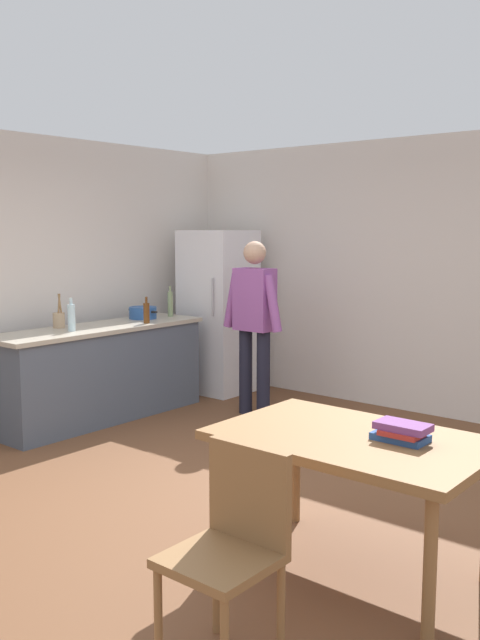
{
  "coord_description": "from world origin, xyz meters",
  "views": [
    {
      "loc": [
        3.17,
        -3.37,
        1.82
      ],
      "look_at": [
        -0.43,
        0.99,
        1.07
      ],
      "focal_mm": 38.92,
      "sensor_mm": 36.0,
      "label": 1
    }
  ],
  "objects_px": {
    "refrigerator": "(218,311)",
    "bottle_vinegar_tall": "(170,303)",
    "cooking_pot": "(143,313)",
    "person": "(254,316)",
    "bottle_water_clear": "(71,317)",
    "utensil_jar": "(59,319)",
    "chair": "(233,539)",
    "bottle_beer_brown": "(146,313)",
    "book_stack": "(402,432)",
    "dining_table": "(352,450)"
  },
  "relations": [
    {
      "from": "chair",
      "to": "utensil_jar",
      "type": "bearing_deg",
      "value": 157.57
    },
    {
      "from": "bottle_water_clear",
      "to": "bottle_beer_brown",
      "type": "distance_m",
      "value": 0.8
    },
    {
      "from": "dining_table",
      "to": "utensil_jar",
      "type": "height_order",
      "value": "utensil_jar"
    },
    {
      "from": "book_stack",
      "to": "refrigerator",
      "type": "bearing_deg",
      "value": 143.38
    },
    {
      "from": "bottle_water_clear",
      "to": "bottle_beer_brown",
      "type": "bearing_deg",
      "value": 79.91
    },
    {
      "from": "bottle_vinegar_tall",
      "to": "person",
      "type": "bearing_deg",
      "value": 4.87
    },
    {
      "from": "cooking_pot",
      "to": "person",
      "type": "bearing_deg",
      "value": 19.27
    },
    {
      "from": "refrigerator",
      "to": "person",
      "type": "bearing_deg",
      "value": -30.23
    },
    {
      "from": "cooking_pot",
      "to": "bottle_vinegar_tall",
      "type": "bearing_deg",
      "value": 74.16
    },
    {
      "from": "chair",
      "to": "book_stack",
      "type": "xyz_separation_m",
      "value": [
        0.24,
        1.03,
        0.26
      ]
    },
    {
      "from": "chair",
      "to": "bottle_vinegar_tall",
      "type": "bearing_deg",
      "value": 142.04
    },
    {
      "from": "cooking_pot",
      "to": "bottle_beer_brown",
      "type": "height_order",
      "value": "bottle_beer_brown"
    },
    {
      "from": "chair",
      "to": "bottle_beer_brown",
      "type": "distance_m",
      "value": 4.08
    },
    {
      "from": "dining_table",
      "to": "bottle_water_clear",
      "type": "distance_m",
      "value": 3.43
    },
    {
      "from": "refrigerator",
      "to": "bottle_water_clear",
      "type": "bearing_deg",
      "value": -91.04
    },
    {
      "from": "refrigerator",
      "to": "bottle_vinegar_tall",
      "type": "distance_m",
      "value": 0.67
    },
    {
      "from": "cooking_pot",
      "to": "bottle_water_clear",
      "type": "xyz_separation_m",
      "value": [
        0.16,
        -1.01,
        0.07
      ]
    },
    {
      "from": "chair",
      "to": "bottle_vinegar_tall",
      "type": "relative_size",
      "value": 2.84
    },
    {
      "from": "utensil_jar",
      "to": "bottle_beer_brown",
      "type": "bearing_deg",
      "value": 60.71
    },
    {
      "from": "book_stack",
      "to": "bottle_water_clear",
      "type": "bearing_deg",
      "value": 169.4
    },
    {
      "from": "refrigerator",
      "to": "bottle_vinegar_tall",
      "type": "relative_size",
      "value": 5.62
    },
    {
      "from": "bottle_water_clear",
      "to": "book_stack",
      "type": "relative_size",
      "value": 1.05
    },
    {
      "from": "person",
      "to": "chair",
      "type": "xyz_separation_m",
      "value": [
        2.35,
        -3.11,
        -0.44
      ]
    },
    {
      "from": "utensil_jar",
      "to": "person",
      "type": "bearing_deg",
      "value": 47.17
    },
    {
      "from": "book_stack",
      "to": "cooking_pot",
      "type": "bearing_deg",
      "value": 155.8
    },
    {
      "from": "chair",
      "to": "bottle_beer_brown",
      "type": "relative_size",
      "value": 3.5
    },
    {
      "from": "utensil_jar",
      "to": "bottle_vinegar_tall",
      "type": "distance_m",
      "value": 1.28
    },
    {
      "from": "refrigerator",
      "to": "chair",
      "type": "bearing_deg",
      "value": -48.03
    },
    {
      "from": "person",
      "to": "bottle_vinegar_tall",
      "type": "bearing_deg",
      "value": -175.13
    },
    {
      "from": "cooking_pot",
      "to": "utensil_jar",
      "type": "bearing_deg",
      "value": -96.52
    },
    {
      "from": "utensil_jar",
      "to": "book_stack",
      "type": "height_order",
      "value": "utensil_jar"
    },
    {
      "from": "utensil_jar",
      "to": "bottle_water_clear",
      "type": "xyz_separation_m",
      "value": [
        0.27,
        -0.06,
        0.05
      ]
    },
    {
      "from": "refrigerator",
      "to": "book_stack",
      "type": "height_order",
      "value": "refrigerator"
    },
    {
      "from": "cooking_pot",
      "to": "bottle_water_clear",
      "type": "distance_m",
      "value": 1.02
    },
    {
      "from": "person",
      "to": "bottle_water_clear",
      "type": "xyz_separation_m",
      "value": [
        -0.99,
        -1.41,
        0.05
      ]
    },
    {
      "from": "person",
      "to": "bottle_vinegar_tall",
      "type": "relative_size",
      "value": 5.31
    },
    {
      "from": "utensil_jar",
      "to": "bottle_water_clear",
      "type": "bearing_deg",
      "value": -12.26
    },
    {
      "from": "cooking_pot",
      "to": "bottle_vinegar_tall",
      "type": "height_order",
      "value": "bottle_vinegar_tall"
    },
    {
      "from": "person",
      "to": "refrigerator",
      "type": "bearing_deg",
      "value": 149.77
    },
    {
      "from": "utensil_jar",
      "to": "book_stack",
      "type": "xyz_separation_m",
      "value": [
        3.85,
        -0.73,
        -0.18
      ]
    },
    {
      "from": "person",
      "to": "dining_table",
      "type": "xyz_separation_m",
      "value": [
        2.35,
        -2.15,
        -0.31
      ]
    },
    {
      "from": "refrigerator",
      "to": "cooking_pot",
      "type": "height_order",
      "value": "refrigerator"
    },
    {
      "from": "book_stack",
      "to": "bottle_beer_brown",
      "type": "bearing_deg",
      "value": 157.08
    },
    {
      "from": "utensil_jar",
      "to": "bottle_water_clear",
      "type": "distance_m",
      "value": 0.28
    },
    {
      "from": "chair",
      "to": "cooking_pot",
      "type": "relative_size",
      "value": 2.28
    },
    {
      "from": "utensil_jar",
      "to": "bottle_beer_brown",
      "type": "xyz_separation_m",
      "value": [
        0.41,
        0.73,
        0.03
      ]
    },
    {
      "from": "cooking_pot",
      "to": "bottle_vinegar_tall",
      "type": "relative_size",
      "value": 1.25
    },
    {
      "from": "person",
      "to": "chair",
      "type": "distance_m",
      "value": 3.93
    },
    {
      "from": "chair",
      "to": "cooking_pot",
      "type": "xyz_separation_m",
      "value": [
        -3.49,
        2.71,
        0.43
      ]
    },
    {
      "from": "bottle_water_clear",
      "to": "utensil_jar",
      "type": "bearing_deg",
      "value": 167.74
    }
  ]
}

